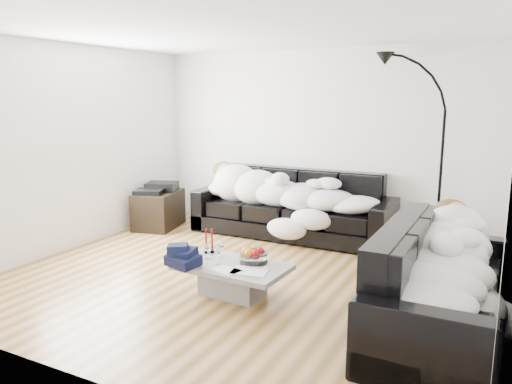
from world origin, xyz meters
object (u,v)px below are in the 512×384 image
at_px(shoes, 415,325).
at_px(av_cabinet, 159,210).
at_px(sleeper_right, 445,256).
at_px(wine_glass_a, 221,250).
at_px(candle_right, 212,241).
at_px(stereo, 158,188).
at_px(floor_lamp, 441,167).
at_px(sofa_back, 292,204).
at_px(coffee_table, 232,280).
at_px(wine_glass_b, 208,251).
at_px(candle_left, 206,241).
at_px(wine_glass_c, 218,256).
at_px(sleeper_back, 291,191).
at_px(fruit_bowl, 254,254).
at_px(sofa_right, 443,280).

height_order(shoes, av_cabinet, av_cabinet).
xyz_separation_m(sleeper_right, wine_glass_a, (-2.14, -0.01, -0.25)).
distance_m(candle_right, shoes, 2.17).
height_order(stereo, floor_lamp, floor_lamp).
xyz_separation_m(sofa_back, coffee_table, (0.33, -2.26, -0.30)).
height_order(coffee_table, wine_glass_b, wine_glass_b).
height_order(sleeper_right, candle_left, sleeper_right).
distance_m(wine_glass_c, stereo, 2.83).
xyz_separation_m(sofa_back, candle_right, (-0.04, -2.04, -0.01)).
relative_size(coffee_table, floor_lamp, 0.50).
bearing_deg(wine_glass_b, wine_glass_a, 43.77).
height_order(wine_glass_b, candle_right, candle_right).
distance_m(sofa_back, shoes, 3.08).
bearing_deg(stereo, wine_glass_b, -60.16).
relative_size(candle_left, stereo, 0.60).
distance_m(sleeper_back, fruit_bowl, 2.14).
height_order(sofa_right, coffee_table, sofa_right).
distance_m(sofa_back, wine_glass_b, 2.23).
bearing_deg(fruit_bowl, stereo, 146.68).
height_order(sofa_right, fruit_bowl, sofa_right).
bearing_deg(fruit_bowl, coffee_table, -139.36).
xyz_separation_m(sleeper_back, coffee_table, (0.33, -2.21, -0.50)).
height_order(sleeper_right, wine_glass_c, sleeper_right).
distance_m(coffee_table, floor_lamp, 3.03).
bearing_deg(stereo, coffee_table, -56.67).
xyz_separation_m(coffee_table, wine_glass_c, (-0.13, -0.05, 0.24)).
distance_m(wine_glass_b, av_cabinet, 2.63).
bearing_deg(fruit_bowl, wine_glass_a, -178.83).
distance_m(wine_glass_a, candle_left, 0.22).
xyz_separation_m(sofa_right, shoes, (-0.18, -0.11, -0.40)).
relative_size(sofa_back, floor_lamp, 1.28).
bearing_deg(stereo, fruit_bowl, -52.54).
xyz_separation_m(sleeper_right, coffee_table, (-1.94, -0.14, -0.49)).
xyz_separation_m(coffee_table, stereo, (-2.30, 1.76, 0.45)).
height_order(sofa_back, shoes, sofa_back).
height_order(sofa_right, sleeper_right, sofa_right).
distance_m(sleeper_right, shoes, 0.64).
bearing_deg(sleeper_right, shoes, 120.73).
bearing_deg(sofa_right, wine_glass_a, 90.23).
relative_size(sofa_back, candle_left, 10.58).
bearing_deg(sofa_right, coffee_table, 94.19).
height_order(sleeper_back, candle_left, sleeper_back).
bearing_deg(wine_glass_b, candle_left, 126.97).
relative_size(wine_glass_c, shoes, 0.36).
xyz_separation_m(av_cabinet, stereo, (0.00, 0.00, 0.34)).
distance_m(sofa_back, sleeper_back, 0.21).
height_order(shoes, floor_lamp, floor_lamp).
relative_size(sleeper_back, candle_left, 8.95).
xyz_separation_m(sofa_back, floor_lamp, (1.93, 0.14, 0.64)).
relative_size(wine_glass_b, candle_left, 0.62).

